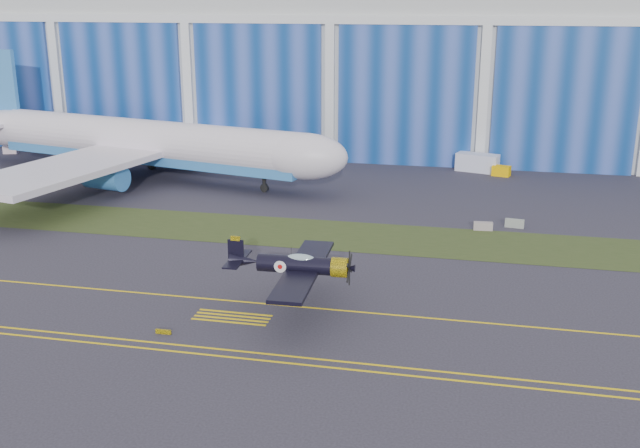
% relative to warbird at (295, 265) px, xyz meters
% --- Properties ---
extents(ground, '(260.00, 260.00, 0.00)m').
position_rel_warbird_xyz_m(ground, '(13.45, 5.89, -3.92)').
color(ground, '#33303C').
rests_on(ground, ground).
extents(grass_median, '(260.00, 10.00, 0.02)m').
position_rel_warbird_xyz_m(grass_median, '(13.45, 19.89, -3.90)').
color(grass_median, '#475128').
rests_on(grass_median, ground).
extents(hangar, '(220.00, 45.70, 30.00)m').
position_rel_warbird_xyz_m(hangar, '(13.45, 77.68, 11.04)').
color(hangar, silver).
rests_on(hangar, ground).
extents(taxiway_centreline, '(200.00, 0.20, 0.02)m').
position_rel_warbird_xyz_m(taxiway_centreline, '(13.45, 0.89, -3.91)').
color(taxiway_centreline, yellow).
rests_on(taxiway_centreline, ground).
extents(edge_line_near, '(80.00, 0.20, 0.02)m').
position_rel_warbird_xyz_m(edge_line_near, '(13.45, -8.61, -3.91)').
color(edge_line_near, yellow).
rests_on(edge_line_near, ground).
extents(edge_line_far, '(80.00, 0.20, 0.02)m').
position_rel_warbird_xyz_m(edge_line_far, '(13.45, -7.61, -3.91)').
color(edge_line_far, yellow).
rests_on(edge_line_far, ground).
extents(hold_short_ladder, '(6.00, 2.40, 0.02)m').
position_rel_warbird_xyz_m(hold_short_ladder, '(-4.55, -2.21, -3.91)').
color(hold_short_ladder, yellow).
rests_on(hold_short_ladder, ground).
extents(guard_board_left, '(1.20, 0.15, 0.35)m').
position_rel_warbird_xyz_m(guard_board_left, '(-8.55, -6.11, -3.75)').
color(guard_board_left, yellow).
rests_on(guard_board_left, ground).
extents(warbird, '(11.67, 13.93, 4.03)m').
position_rel_warbird_xyz_m(warbird, '(0.00, 0.00, 0.00)').
color(warbird, black).
rests_on(warbird, ground).
extents(jetliner, '(75.64, 68.22, 22.66)m').
position_rel_warbird_xyz_m(jetliner, '(-30.51, 39.49, 7.41)').
color(jetliner, silver).
rests_on(jetliner, ground).
extents(shipping_container, '(6.23, 3.82, 2.52)m').
position_rel_warbird_xyz_m(shipping_container, '(13.20, 53.08, -2.66)').
color(shipping_container, silver).
rests_on(shipping_container, ground).
extents(tug, '(2.69, 2.06, 1.39)m').
position_rel_warbird_xyz_m(tug, '(16.52, 51.02, -3.23)').
color(tug, '#FFBA00').
rests_on(tug, ground).
extents(cart, '(2.38, 1.82, 1.26)m').
position_rel_warbird_xyz_m(cart, '(-59.04, 50.32, -3.29)').
color(cart, silver).
rests_on(cart, ground).
extents(barrier_a, '(2.04, 0.74, 0.90)m').
position_rel_warbird_xyz_m(barrier_a, '(14.29, 24.90, -3.47)').
color(barrier_a, '#9E8E92').
rests_on(barrier_a, ground).
extents(barrier_b, '(2.07, 0.88, 0.90)m').
position_rel_warbird_xyz_m(barrier_b, '(17.59, 26.65, -3.47)').
color(barrier_b, gray).
rests_on(barrier_b, ground).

